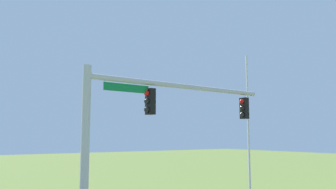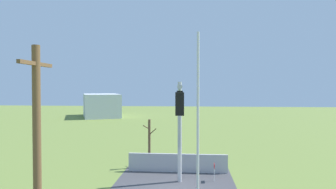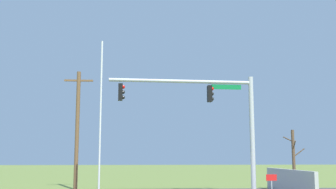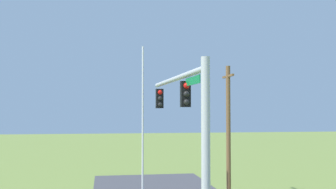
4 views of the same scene
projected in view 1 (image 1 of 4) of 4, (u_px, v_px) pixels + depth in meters
signal_mast at (146, 126)px, 12.47m from camera, size 8.44×0.67×6.79m
flagpole at (249, 141)px, 16.75m from camera, size 0.10×0.10×8.48m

